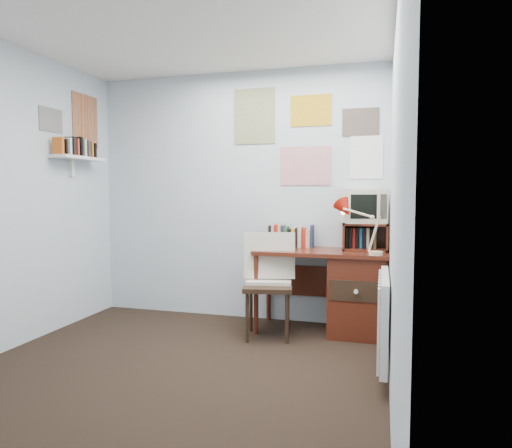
{
  "coord_description": "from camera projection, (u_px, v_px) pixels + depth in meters",
  "views": [
    {
      "loc": [
        1.44,
        -2.7,
        1.29
      ],
      "look_at": [
        0.41,
        0.99,
        1.02
      ],
      "focal_mm": 32.0,
      "sensor_mm": 36.0,
      "label": 1
    }
  ],
  "objects": [
    {
      "name": "ceiling",
      "position": [
        152.0,
        2.0,
        2.9
      ],
      "size": [
        3.0,
        3.5,
        0.02
      ],
      "primitive_type": "cube",
      "color": "white",
      "rests_on": "back_wall"
    },
    {
      "name": "desk",
      "position": [
        351.0,
        290.0,
        4.15
      ],
      "size": [
        1.2,
        0.55,
        0.76
      ],
      "color": "#4F1E12",
      "rests_on": "ground"
    },
    {
      "name": "ground",
      "position": [
        158.0,
        384.0,
        3.07
      ],
      "size": [
        3.5,
        3.5,
        0.0
      ],
      "primitive_type": "plane",
      "color": "black",
      "rests_on": "ground"
    },
    {
      "name": "desk_chair",
      "position": [
        268.0,
        287.0,
        4.04
      ],
      "size": [
        0.53,
        0.52,
        0.9
      ],
      "primitive_type": "cube",
      "rotation": [
        0.0,
        0.0,
        0.18
      ],
      "color": "black",
      "rests_on": "ground"
    },
    {
      "name": "right_wall",
      "position": [
        394.0,
        200.0,
        2.58
      ],
      "size": [
        0.02,
        3.5,
        2.5
      ],
      "primitive_type": "cube",
      "color": "silver",
      "rests_on": "ground"
    },
    {
      "name": "posters_left",
      "position": [
        69.0,
        119.0,
        4.39
      ],
      "size": [
        0.01,
        0.7,
        0.6
      ],
      "primitive_type": "cube",
      "color": "white",
      "rests_on": "left_wall"
    },
    {
      "name": "back_wall",
      "position": [
        238.0,
        196.0,
        4.66
      ],
      "size": [
        3.0,
        0.02,
        2.5
      ],
      "primitive_type": "cube",
      "color": "silver",
      "rests_on": "ground"
    },
    {
      "name": "book_row",
      "position": [
        299.0,
        236.0,
        4.43
      ],
      "size": [
        0.6,
        0.14,
        0.22
      ],
      "primitive_type": "cube",
      "color": "#4F1E12",
      "rests_on": "desk"
    },
    {
      "name": "posters_back",
      "position": [
        306.0,
        135.0,
        4.43
      ],
      "size": [
        1.2,
        0.01,
        0.9
      ],
      "primitive_type": "cube",
      "color": "white",
      "rests_on": "back_wall"
    },
    {
      "name": "radiator",
      "position": [
        384.0,
        317.0,
        3.18
      ],
      "size": [
        0.09,
        0.8,
        0.6
      ],
      "primitive_type": "cube",
      "color": "white",
      "rests_on": "right_wall"
    },
    {
      "name": "desk_lamp",
      "position": [
        376.0,
        230.0,
        3.84
      ],
      "size": [
        0.36,
        0.33,
        0.43
      ],
      "primitive_type": "cube",
      "rotation": [
        0.0,
        0.0,
        0.29
      ],
      "color": "#AC170B",
      "rests_on": "desk"
    },
    {
      "name": "tv_riser",
      "position": [
        366.0,
        237.0,
        4.19
      ],
      "size": [
        0.4,
        0.3,
        0.25
      ],
      "primitive_type": "cube",
      "color": "#4F1E12",
      "rests_on": "desk"
    },
    {
      "name": "crt_tv",
      "position": [
        364.0,
        205.0,
        4.2
      ],
      "size": [
        0.44,
        0.42,
        0.34
      ],
      "primitive_type": "cube",
      "rotation": [
        0.0,
        0.0,
        0.3
      ],
      "color": "beige",
      "rests_on": "tv_riser"
    },
    {
      "name": "wall_shelf",
      "position": [
        78.0,
        158.0,
        4.39
      ],
      "size": [
        0.2,
        0.62,
        0.24
      ],
      "primitive_type": "cube",
      "color": "white",
      "rests_on": "left_wall"
    }
  ]
}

